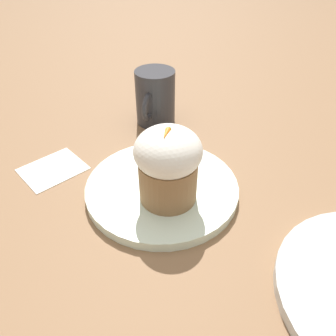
% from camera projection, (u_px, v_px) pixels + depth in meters
% --- Properties ---
extents(ground_plane, '(4.00, 4.00, 0.00)m').
position_uv_depth(ground_plane, '(162.00, 191.00, 0.50)').
color(ground_plane, '#846042').
extents(dessert_plate, '(0.23, 0.23, 0.01)m').
position_uv_depth(dessert_plate, '(162.00, 188.00, 0.49)').
color(dessert_plate, silver).
rests_on(dessert_plate, ground_plane).
extents(carrot_cake, '(0.09, 0.09, 0.11)m').
position_uv_depth(carrot_cake, '(168.00, 164.00, 0.43)').
color(carrot_cake, olive).
rests_on(carrot_cake, dessert_plate).
extents(spoon, '(0.11, 0.09, 0.01)m').
position_uv_depth(spoon, '(154.00, 181.00, 0.49)').
color(spoon, silver).
rests_on(spoon, dessert_plate).
extents(coffee_cup, '(0.11, 0.08, 0.10)m').
position_uv_depth(coffee_cup, '(155.00, 97.00, 0.63)').
color(coffee_cup, '#2D2D33').
rests_on(coffee_cup, ground_plane).
extents(paper_napkin, '(0.12, 0.12, 0.00)m').
position_uv_depth(paper_napkin, '(53.00, 168.00, 0.54)').
color(paper_napkin, white).
rests_on(paper_napkin, ground_plane).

